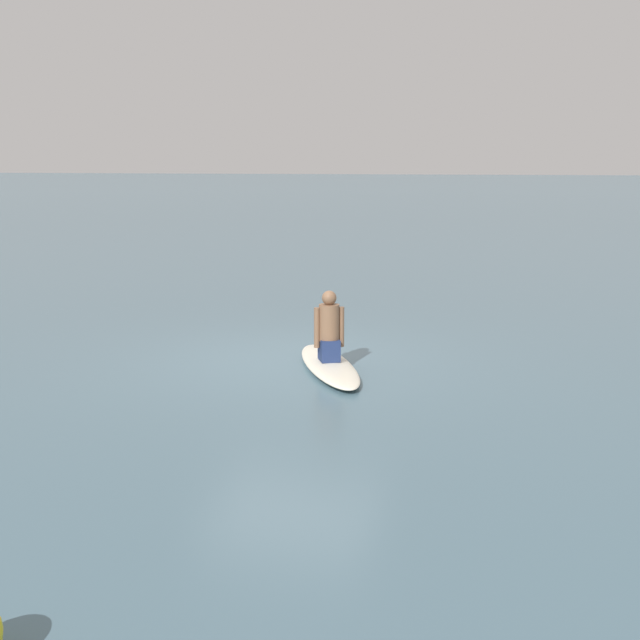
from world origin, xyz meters
TOP-DOWN VIEW (x-y plane):
  - ground_plane at (0.00, 0.00)m, footprint 400.00×400.00m
  - surfboard at (-0.41, -0.68)m, footprint 2.60×1.79m
  - person_paddler at (-0.41, -0.68)m, footprint 0.40×0.41m

SIDE VIEW (x-z plane):
  - ground_plane at x=0.00m, z-range 0.00..0.00m
  - surfboard at x=-0.41m, z-range 0.00..0.14m
  - person_paddler at x=-0.41m, z-range 0.09..1.06m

